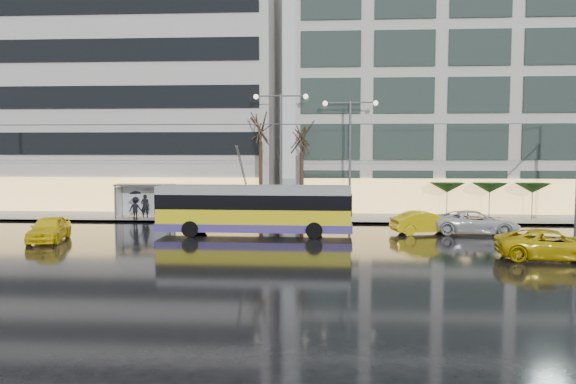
# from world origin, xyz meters

# --- Properties ---
(ground) EXTENTS (140.00, 140.00, 0.00)m
(ground) POSITION_xyz_m (0.00, 0.00, 0.00)
(ground) COLOR black
(ground) RESTS_ON ground
(sidewalk) EXTENTS (80.00, 10.00, 0.15)m
(sidewalk) POSITION_xyz_m (2.00, 14.00, 0.07)
(sidewalk) COLOR gray
(sidewalk) RESTS_ON ground
(kerb) EXTENTS (80.00, 0.10, 0.15)m
(kerb) POSITION_xyz_m (2.00, 9.05, 0.07)
(kerb) COLOR slate
(kerb) RESTS_ON ground
(building_left) EXTENTS (34.00, 14.00, 22.00)m
(building_left) POSITION_xyz_m (-16.00, 19.00, 11.15)
(building_left) COLOR #B4B1AC
(building_left) RESTS_ON sidewalk
(building_right) EXTENTS (32.00, 14.00, 25.00)m
(building_right) POSITION_xyz_m (19.00, 19.00, 12.65)
(building_right) COLOR #B4B1AC
(building_right) RESTS_ON sidewalk
(trolleybus) EXTENTS (11.76, 4.66, 5.43)m
(trolleybus) POSITION_xyz_m (0.93, 3.75, 1.47)
(trolleybus) COLOR yellow
(trolleybus) RESTS_ON ground
(catenary) EXTENTS (42.24, 5.12, 7.00)m
(catenary) POSITION_xyz_m (1.00, 7.94, 4.25)
(catenary) COLOR #595B60
(catenary) RESTS_ON ground
(bus_shelter) EXTENTS (4.20, 1.60, 2.51)m
(bus_shelter) POSITION_xyz_m (-8.38, 10.69, 1.96)
(bus_shelter) COLOR #595B60
(bus_shelter) RESTS_ON sidewalk
(street_lamp_near) EXTENTS (3.96, 0.36, 9.03)m
(street_lamp_near) POSITION_xyz_m (2.00, 10.80, 5.99)
(street_lamp_near) COLOR #595B60
(street_lamp_near) RESTS_ON sidewalk
(street_lamp_far) EXTENTS (3.96, 0.36, 8.53)m
(street_lamp_far) POSITION_xyz_m (7.00, 10.80, 5.71)
(street_lamp_far) COLOR #595B60
(street_lamp_far) RESTS_ON sidewalk
(tree_a) EXTENTS (3.20, 3.20, 8.40)m
(tree_a) POSITION_xyz_m (0.50, 11.00, 7.09)
(tree_a) COLOR black
(tree_a) RESTS_ON sidewalk
(tree_b) EXTENTS (3.20, 3.20, 7.70)m
(tree_b) POSITION_xyz_m (3.50, 11.20, 6.40)
(tree_b) COLOR black
(tree_b) RESTS_ON sidewalk
(parasol_a) EXTENTS (2.50, 2.50, 2.65)m
(parasol_a) POSITION_xyz_m (14.00, 11.00, 2.45)
(parasol_a) COLOR #595B60
(parasol_a) RESTS_ON sidewalk
(parasol_b) EXTENTS (2.50, 2.50, 2.65)m
(parasol_b) POSITION_xyz_m (17.00, 11.00, 2.45)
(parasol_b) COLOR #595B60
(parasol_b) RESTS_ON sidewalk
(parasol_c) EXTENTS (2.50, 2.50, 2.65)m
(parasol_c) POSITION_xyz_m (20.00, 11.00, 2.45)
(parasol_c) COLOR #595B60
(parasol_c) RESTS_ON sidewalk
(taxi_a) EXTENTS (2.49, 4.47, 1.44)m
(taxi_a) POSITION_xyz_m (-10.41, 0.68, 0.72)
(taxi_a) COLOR yellow
(taxi_a) RESTS_ON ground
(taxi_b) EXTENTS (4.46, 2.39, 1.39)m
(taxi_b) POSITION_xyz_m (11.42, 4.91, 0.70)
(taxi_b) COLOR gold
(taxi_b) RESTS_ON ground
(taxi_c) EXTENTS (5.32, 2.86, 1.42)m
(taxi_c) POSITION_xyz_m (15.90, -3.00, 0.71)
(taxi_c) COLOR gold
(taxi_c) RESTS_ON ground
(sedan_silver) EXTENTS (5.37, 2.90, 1.43)m
(sedan_silver) POSITION_xyz_m (14.47, 5.01, 0.72)
(sedan_silver) COLOR silver
(sedan_silver) RESTS_ON ground
(pedestrian_a) EXTENTS (1.07, 1.08, 2.19)m
(pedestrian_a) POSITION_xyz_m (-8.13, 10.81, 1.59)
(pedestrian_a) COLOR black
(pedestrian_a) RESTS_ON sidewalk
(pedestrian_b) EXTENTS (0.98, 0.96, 1.59)m
(pedestrian_b) POSITION_xyz_m (-4.09, 11.14, 0.94)
(pedestrian_b) COLOR black
(pedestrian_b) RESTS_ON sidewalk
(pedestrian_c) EXTENTS (1.15, 0.95, 2.11)m
(pedestrian_c) POSITION_xyz_m (-8.36, 9.40, 1.26)
(pedestrian_c) COLOR black
(pedestrian_c) RESTS_ON sidewalk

